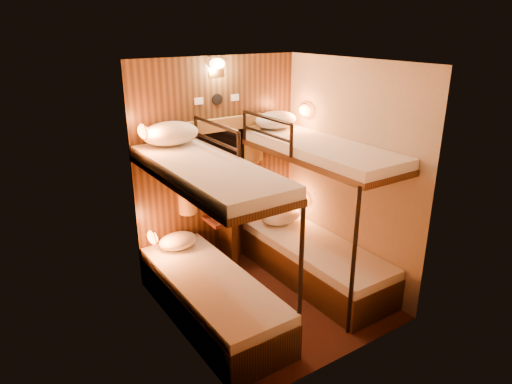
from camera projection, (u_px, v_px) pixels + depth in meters
floor at (270, 300)px, 4.76m from camera, size 2.10×2.10×0.00m
ceiling at (273, 62)px, 3.92m from camera, size 2.10×2.10×0.00m
wall_back at (218, 166)px, 5.16m from camera, size 2.40×0.00×2.40m
wall_front at (351, 232)px, 3.52m from camera, size 2.40×0.00×2.40m
wall_left at (175, 215)px, 3.82m from camera, size 0.00×2.40×2.40m
wall_right at (348, 174)px, 4.86m from camera, size 0.00×2.40×2.40m
back_panel at (218, 166)px, 5.15m from camera, size 2.00×0.03×2.40m
bunk_left at (210, 268)px, 4.28m from camera, size 0.72×1.90×1.82m
bunk_right at (316, 234)px, 4.95m from camera, size 0.72×1.90×1.82m
window at (220, 168)px, 5.13m from camera, size 1.00×0.12×0.79m
curtains at (221, 162)px, 5.08m from camera, size 1.10×0.22×1.00m
back_fixtures at (217, 71)px, 4.76m from camera, size 0.54×0.09×0.48m
reading_lamps at (234, 170)px, 4.87m from camera, size 2.00×0.20×1.25m
table at (228, 235)px, 5.28m from camera, size 0.50×0.34×0.66m
bottle_left at (221, 212)px, 5.05m from camera, size 0.06×0.06×0.22m
bottle_right at (224, 209)px, 5.16m from camera, size 0.06×0.06×0.21m
sachet_a at (238, 215)px, 5.23m from camera, size 0.09×0.08×0.01m
sachet_b at (235, 213)px, 5.28m from camera, size 0.09×0.08×0.01m
pillow_lower_left at (178, 241)px, 4.85m from camera, size 0.42×0.30×0.17m
pillow_lower_right at (281, 215)px, 5.45m from camera, size 0.51×0.36×0.20m
pillow_upper_left at (170, 133)px, 4.46m from camera, size 0.58×0.41×0.23m
pillow_upper_right at (276, 120)px, 5.16m from camera, size 0.50×0.36×0.20m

